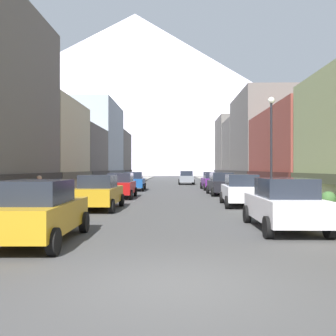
{
  "coord_description": "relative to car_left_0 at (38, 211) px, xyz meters",
  "views": [
    {
      "loc": [
        0.08,
        -6.82,
        2.11
      ],
      "look_at": [
        -0.81,
        42.53,
        2.16
      ],
      "focal_mm": 40.17,
      "sensor_mm": 36.0,
      "label": 1
    }
  ],
  "objects": [
    {
      "name": "storefront_left_4",
      "position": [
        -7.54,
        38.41,
        4.22
      ],
      "size": [
        7.98,
        12.72,
        10.58
      ],
      "color": "#99A5B2",
      "rests_on": "ground"
    },
    {
      "name": "sidewalk_right",
      "position": [
        10.05,
        31.23,
        -0.82
      ],
      "size": [
        2.5,
        100.0,
        0.15
      ],
      "primitive_type": "cube",
      "color": "gray",
      "rests_on": "ground"
    },
    {
      "name": "potted_plant_1",
      "position": [
        10.8,
        6.44,
        -0.22
      ],
      "size": [
        0.66,
        0.66,
        0.93
      ],
      "color": "gray",
      "rests_on": "sidewalk_right"
    },
    {
      "name": "car_right_3",
      "position": [
        7.6,
        26.63,
        0.0
      ],
      "size": [
        2.18,
        4.45,
        1.78
      ],
      "color": "#591E72",
      "rests_on": "ground"
    },
    {
      "name": "storefront_right_4",
      "position": [
        15.81,
        44.55,
        3.52
      ],
      "size": [
        9.33,
        8.74,
        9.15
      ],
      "color": "#66605B",
      "rests_on": "ground"
    },
    {
      "name": "streetlamp_right",
      "position": [
        9.15,
        9.99,
        3.09
      ],
      "size": [
        0.36,
        0.36,
        5.86
      ],
      "color": "black",
      "rests_on": "sidewalk_right"
    },
    {
      "name": "car_driving_0",
      "position": [
        5.4,
        39.05,
        0.0
      ],
      "size": [
        2.06,
        4.4,
        1.78
      ],
      "color": "slate",
      "rests_on": "ground"
    },
    {
      "name": "car_left_0",
      "position": [
        0.0,
        0.0,
        0.0
      ],
      "size": [
        2.13,
        4.43,
        1.78
      ],
      "color": "#B28419",
      "rests_on": "ground"
    },
    {
      "name": "car_right_0",
      "position": [
        7.6,
        2.31,
        0.0
      ],
      "size": [
        2.06,
        4.4,
        1.78
      ],
      "color": "silver",
      "rests_on": "ground"
    },
    {
      "name": "storefront_right_2",
      "position": [
        15.2,
        20.35,
        2.43
      ],
      "size": [
        8.1,
        13.6,
        6.92
      ],
      "color": "brown",
      "rests_on": "ground"
    },
    {
      "name": "storefront_right_3",
      "position": [
        14.79,
        33.78,
        4.33
      ],
      "size": [
        7.29,
        12.47,
        10.81
      ],
      "color": "#66605B",
      "rests_on": "ground"
    },
    {
      "name": "car_right_2",
      "position": [
        7.6,
        19.27,
        0.0
      ],
      "size": [
        2.17,
        4.45,
        1.78
      ],
      "color": "black",
      "rests_on": "ground"
    },
    {
      "name": "car_left_2",
      "position": [
        -0.0,
        16.13,
        0.0
      ],
      "size": [
        2.12,
        4.43,
        1.78
      ],
      "color": "#9E1111",
      "rests_on": "ground"
    },
    {
      "name": "storefront_right_5",
      "position": [
        14.42,
        54.23,
        4.35
      ],
      "size": [
        6.55,
        9.82,
        10.86
      ],
      "color": "#66605B",
      "rests_on": "ground"
    },
    {
      "name": "mountain_backdrop",
      "position": [
        -24.42,
        256.23,
        55.25
      ],
      "size": [
        327.99,
        327.99,
        112.3
      ],
      "primitive_type": "cone",
      "color": "silver",
      "rests_on": "ground"
    },
    {
      "name": "storefront_left_3",
      "position": [
        -6.72,
        27.53,
        2.16
      ],
      "size": [
        6.34,
        8.9,
        6.35
      ],
      "color": "#66605B",
      "rests_on": "ground"
    },
    {
      "name": "storefront_left_2",
      "position": [
        -8.3,
        18.53,
        2.64
      ],
      "size": [
        9.5,
        8.72,
        7.36
      ],
      "color": "beige",
      "rests_on": "ground"
    },
    {
      "name": "storefront_left_5",
      "position": [
        -8.64,
        50.02,
        2.95
      ],
      "size": [
        10.19,
        10.08,
        7.99
      ],
      "color": "#66605B",
      "rests_on": "ground"
    },
    {
      "name": "potted_plant_0",
      "position": [
        -3.2,
        9.82,
        -0.28
      ],
      "size": [
        0.53,
        0.53,
        0.83
      ],
      "color": "brown",
      "rests_on": "sidewalk_left"
    },
    {
      "name": "car_left_3",
      "position": [
        0.0,
        25.1,
        0.0
      ],
      "size": [
        2.17,
        4.45,
        1.78
      ],
      "color": "#19478C",
      "rests_on": "ground"
    },
    {
      "name": "pedestrian_0",
      "position": [
        -2.45,
        6.82,
        0.0
      ],
      "size": [
        0.36,
        0.36,
        1.63
      ],
      "color": "maroon",
      "rests_on": "sidewalk_left"
    },
    {
      "name": "car_right_1",
      "position": [
        7.6,
        10.56,
        0.0
      ],
      "size": [
        2.21,
        4.47,
        1.78
      ],
      "color": "silver",
      "rests_on": "ground"
    },
    {
      "name": "car_left_1",
      "position": [
        -0.0,
        8.54,
        0.0
      ],
      "size": [
        2.06,
        4.4,
        1.78
      ],
      "color": "#B28419",
      "rests_on": "ground"
    },
    {
      "name": "ground_plane",
      "position": [
        3.8,
        -3.77,
        -0.9
      ],
      "size": [
        400.0,
        400.0,
        0.0
      ],
      "primitive_type": "plane",
      "color": "#404040"
    },
    {
      "name": "sidewalk_left",
      "position": [
        -2.45,
        31.23,
        -0.82
      ],
      "size": [
        2.5,
        100.0,
        0.15
      ],
      "primitive_type": "cube",
      "color": "gray",
      "rests_on": "ground"
    }
  ]
}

